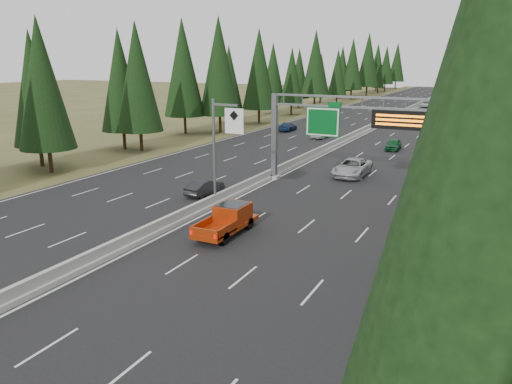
% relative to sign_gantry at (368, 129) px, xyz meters
% --- Properties ---
extents(road, '(32.00, 260.00, 0.08)m').
position_rel_sign_gantry_xyz_m(road, '(-8.92, 45.12, -5.23)').
color(road, black).
rests_on(road, ground).
extents(shoulder_right, '(3.60, 260.00, 0.06)m').
position_rel_sign_gantry_xyz_m(shoulder_right, '(8.88, 45.12, -5.24)').
color(shoulder_right, olive).
rests_on(shoulder_right, ground).
extents(shoulder_left, '(3.60, 260.00, 0.06)m').
position_rel_sign_gantry_xyz_m(shoulder_left, '(-26.72, 45.12, -5.24)').
color(shoulder_left, '#474821').
rests_on(shoulder_left, ground).
extents(median_barrier, '(0.70, 260.00, 0.85)m').
position_rel_sign_gantry_xyz_m(median_barrier, '(-8.92, 45.12, -4.85)').
color(median_barrier, gray).
rests_on(median_barrier, road).
extents(sign_gantry, '(16.75, 0.98, 7.80)m').
position_rel_sign_gantry_xyz_m(sign_gantry, '(0.00, 0.00, 0.00)').
color(sign_gantry, slate).
rests_on(sign_gantry, road).
extents(hov_sign_pole, '(2.80, 0.50, 8.00)m').
position_rel_sign_gantry_xyz_m(hov_sign_pole, '(-8.33, -9.92, -0.54)').
color(hov_sign_pole, slate).
rests_on(hov_sign_pole, road).
extents(tree_row_left, '(11.91, 241.68, 18.87)m').
position_rel_sign_gantry_xyz_m(tree_row_left, '(-31.02, 34.61, 4.08)').
color(tree_row_left, black).
rests_on(tree_row_left, ground).
extents(silver_minivan, '(2.74, 5.85, 1.62)m').
position_rel_sign_gantry_xyz_m(silver_minivan, '(-2.38, 4.51, -4.38)').
color(silver_minivan, '#ABAAAF').
rests_on(silver_minivan, road).
extents(red_pickup, '(1.94, 5.43, 1.77)m').
position_rel_sign_gantry_xyz_m(red_pickup, '(-4.93, -14.70, -4.21)').
color(red_pickup, black).
rests_on(red_pickup, road).
extents(car_ahead_green, '(1.77, 4.04, 1.35)m').
position_rel_sign_gantry_xyz_m(car_ahead_green, '(-1.84, 20.55, -4.51)').
color(car_ahead_green, '#114C25').
rests_on(car_ahead_green, road).
extents(car_ahead_dkred, '(1.38, 3.96, 1.30)m').
position_rel_sign_gantry_xyz_m(car_ahead_dkred, '(3.88, 17.67, -4.54)').
color(car_ahead_dkred, '#580C16').
rests_on(car_ahead_dkred, road).
extents(car_ahead_dkgrey, '(2.49, 5.51, 1.57)m').
position_rel_sign_gantry_xyz_m(car_ahead_dkgrey, '(-3.45, 53.64, -4.41)').
color(car_ahead_dkgrey, black).
rests_on(car_ahead_dkgrey, road).
extents(car_ahead_white, '(2.31, 4.76, 1.31)m').
position_rel_sign_gantry_xyz_m(car_ahead_white, '(-6.72, 81.59, -4.54)').
color(car_ahead_white, '#B6B6B6').
rests_on(car_ahead_white, road).
extents(car_ahead_far, '(1.90, 3.95, 1.30)m').
position_rel_sign_gantry_xyz_m(car_ahead_far, '(-7.42, 90.25, -4.54)').
color(car_ahead_far, black).
rests_on(car_ahead_far, road).
extents(car_onc_near, '(1.71, 3.98, 1.27)m').
position_rel_sign_gantry_xyz_m(car_onc_near, '(-11.27, -7.62, -4.55)').
color(car_onc_near, black).
rests_on(car_onc_near, road).
extents(car_onc_blue, '(2.02, 4.55, 1.30)m').
position_rel_sign_gantry_xyz_m(car_onc_blue, '(-20.00, 30.18, -4.54)').
color(car_onc_blue, '#162A4D').
rests_on(car_onc_blue, road).
extents(car_onc_white, '(1.90, 4.47, 1.51)m').
position_rel_sign_gantry_xyz_m(car_onc_white, '(-12.98, 25.61, -4.43)').
color(car_onc_white, silver).
rests_on(car_onc_white, road).
extents(car_onc_far, '(2.46, 4.96, 1.35)m').
position_rel_sign_gantry_xyz_m(car_onc_far, '(-17.76, 43.10, -4.51)').
color(car_onc_far, black).
rests_on(car_onc_far, road).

